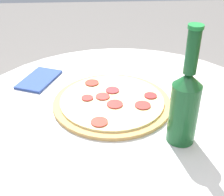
% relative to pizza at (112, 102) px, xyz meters
% --- Properties ---
extents(table, '(0.90, 0.90, 0.73)m').
position_rel_pizza_xyz_m(table, '(0.05, 0.03, -0.18)').
color(table, silver).
rests_on(table, ground_plane).
extents(pizza, '(0.32, 0.32, 0.02)m').
position_rel_pizza_xyz_m(pizza, '(0.00, 0.00, 0.00)').
color(pizza, tan).
rests_on(pizza, table).
extents(beer_bottle, '(0.06, 0.06, 0.28)m').
position_rel_pizza_xyz_m(beer_bottle, '(0.16, 0.15, 0.09)').
color(beer_bottle, '#195628').
rests_on(beer_bottle, table).
extents(napkin, '(0.17, 0.14, 0.01)m').
position_rel_pizza_xyz_m(napkin, '(-0.15, -0.22, -0.00)').
color(napkin, '#334C99').
rests_on(napkin, table).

